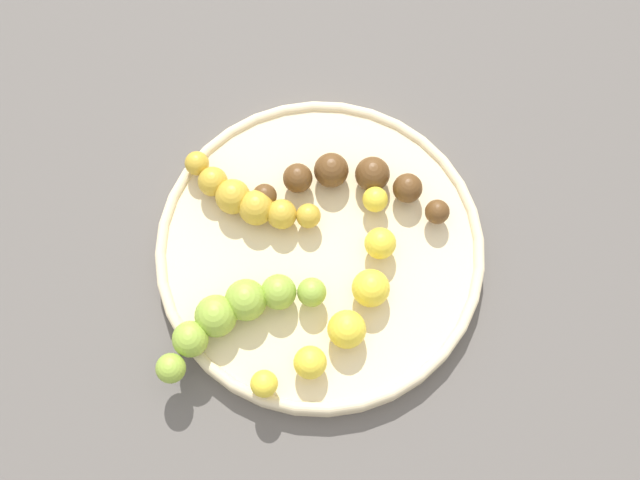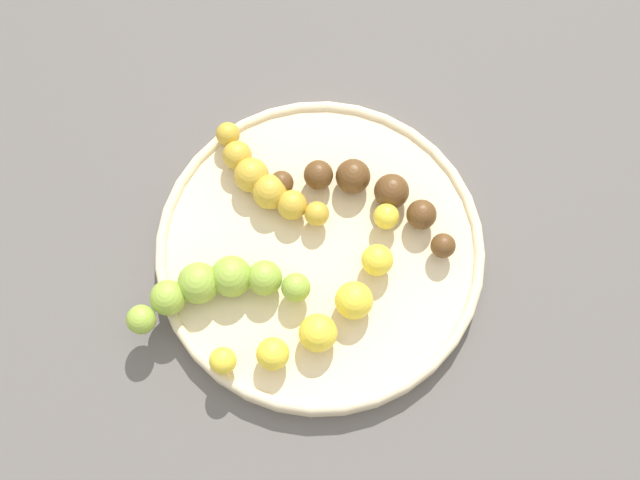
% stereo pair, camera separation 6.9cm
% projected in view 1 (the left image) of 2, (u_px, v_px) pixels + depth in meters
% --- Properties ---
extents(ground_plane, '(2.40, 2.40, 0.00)m').
position_uv_depth(ground_plane, '(320.00, 254.00, 0.73)').
color(ground_plane, '#56514C').
extents(fruit_bowl, '(0.30, 0.30, 0.02)m').
position_uv_depth(fruit_bowl, '(320.00, 250.00, 0.72)').
color(fruit_bowl, beige).
rests_on(fruit_bowl, ground_plane).
extents(banana_yellow, '(0.11, 0.20, 0.03)m').
position_uv_depth(banana_yellow, '(348.00, 303.00, 0.68)').
color(banana_yellow, yellow).
rests_on(banana_yellow, fruit_bowl).
extents(banana_overripe, '(0.18, 0.06, 0.03)m').
position_uv_depth(banana_overripe, '(353.00, 181.00, 0.71)').
color(banana_overripe, '#593819').
rests_on(banana_overripe, fruit_bowl).
extents(banana_spotted, '(0.13, 0.06, 0.03)m').
position_uv_depth(banana_spotted, '(247.00, 199.00, 0.71)').
color(banana_spotted, gold).
rests_on(banana_spotted, fruit_bowl).
extents(banana_green, '(0.13, 0.11, 0.04)m').
position_uv_depth(banana_green, '(234.00, 314.00, 0.67)').
color(banana_green, '#8CAD38').
rests_on(banana_green, fruit_bowl).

